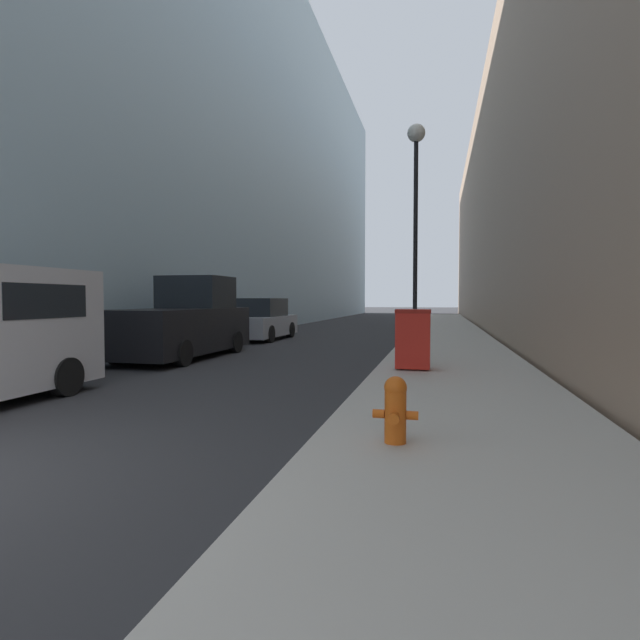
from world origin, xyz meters
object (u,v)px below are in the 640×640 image
fire_hydrant (395,408)px  trash_bin (413,338)px  parked_sedan_near (261,321)px  lamppost (416,190)px  pickup_truck (184,323)px

fire_hydrant → trash_bin: bearing=91.0°
fire_hydrant → trash_bin: 5.54m
fire_hydrant → parked_sedan_near: (-6.45, 13.61, 0.26)m
fire_hydrant → lamppost: size_ratio=0.11×
fire_hydrant → pickup_truck: 9.76m
lamppost → trash_bin: bearing=-87.8°
trash_bin → lamppost: 5.49m
trash_bin → parked_sedan_near: 10.27m
lamppost → parked_sedan_near: lamppost is taller
parked_sedan_near → lamppost: bearing=-34.3°
fire_hydrant → trash_bin: size_ratio=0.54×
fire_hydrant → trash_bin: (-0.10, 5.53, 0.29)m
fire_hydrant → parked_sedan_near: 15.07m
fire_hydrant → lamppost: (-0.24, 9.38, 4.19)m
lamppost → parked_sedan_near: (-6.20, 4.23, -3.94)m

